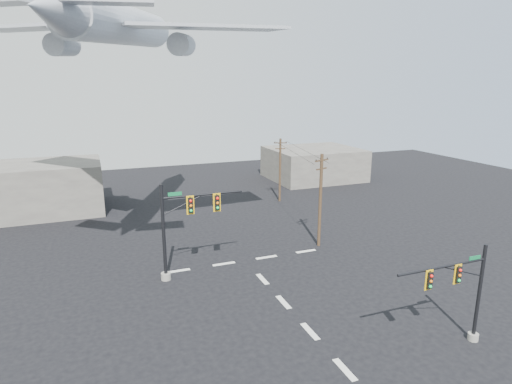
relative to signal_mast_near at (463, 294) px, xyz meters
name	(u,v)px	position (x,y,z in m)	size (l,w,h in m)	color
ground	(310,331)	(-7.47, 4.46, -3.35)	(120.00, 120.00, 0.00)	black
lane_markings	(276,294)	(-7.47, 9.79, -3.34)	(14.00, 21.20, 0.01)	silver
signal_mast_near	(463,294)	(0.00, 0.00, 0.00)	(6.45, 0.68, 6.20)	gray
signal_mast_far	(181,228)	(-13.30, 15.14, 0.81)	(6.84, 0.86, 7.83)	gray
utility_pole_a	(320,199)	(0.37, 17.34, 1.33)	(1.72, 0.73, 8.95)	#46321E
utility_pole_b	(280,169)	(3.53, 33.53, 1.02)	(1.64, 0.64, 8.36)	#46321E
power_lines	(298,151)	(1.95, 25.43, 4.68)	(4.74, 16.19, 0.03)	black
airliner	(122,26)	(-15.98, 23.69, 16.66)	(26.55, 28.98, 8.10)	#B0B5BD
building_left	(22,189)	(-27.47, 39.46, -0.35)	(18.00, 10.00, 6.00)	slate
building_right	(313,164)	(14.53, 44.46, -0.85)	(14.00, 12.00, 5.00)	slate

